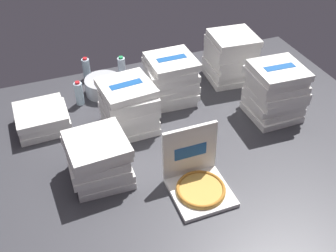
{
  "coord_description": "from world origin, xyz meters",
  "views": [
    {
      "loc": [
        -0.72,
        -1.82,
        1.8
      ],
      "look_at": [
        0.01,
        0.1,
        0.14
      ],
      "focal_mm": 42.69,
      "sensor_mm": 36.0,
      "label": 1
    }
  ],
  "objects": [
    {
      "name": "open_pizza_box",
      "position": [
        0.02,
        -0.35,
        0.08
      ],
      "size": [
        0.34,
        0.37,
        0.37
      ],
      "color": "white",
      "rests_on": "ground_plane"
    },
    {
      "name": "ice_bucket",
      "position": [
        -0.26,
        0.84,
        0.06
      ],
      "size": [
        0.29,
        0.29,
        0.13
      ],
      "primitive_type": "cylinder",
      "color": "#B7BABF",
      "rests_on": "ground_plane"
    },
    {
      "name": "water_bottle_1",
      "position": [
        -0.06,
        1.01,
        0.09
      ],
      "size": [
        0.06,
        0.06,
        0.2
      ],
      "color": "silver",
      "rests_on": "ground_plane"
    },
    {
      "name": "pizza_stack_right_near",
      "position": [
        -0.76,
        0.57,
        0.07
      ],
      "size": [
        0.36,
        0.35,
        0.15
      ],
      "color": "white",
      "rests_on": "ground_plane"
    },
    {
      "name": "water_bottle_2",
      "position": [
        -0.46,
        0.76,
        0.09
      ],
      "size": [
        0.06,
        0.06,
        0.2
      ],
      "color": "silver",
      "rests_on": "ground_plane"
    },
    {
      "name": "pizza_stack_right_mid",
      "position": [
        0.84,
        0.13,
        0.2
      ],
      "size": [
        0.38,
        0.38,
        0.4
      ],
      "color": "white",
      "rests_on": "ground_plane"
    },
    {
      "name": "ground_plane",
      "position": [
        0.0,
        0.0,
        -0.01
      ],
      "size": [
        3.2,
        2.4,
        0.02
      ],
      "primitive_type": "cube",
      "color": "#38383D"
    },
    {
      "name": "pizza_stack_left_near",
      "position": [
        -0.19,
        0.36,
        0.17
      ],
      "size": [
        0.37,
        0.38,
        0.35
      ],
      "color": "white",
      "rests_on": "ground_plane"
    },
    {
      "name": "water_bottle_0",
      "position": [
        -0.34,
        1.1,
        0.09
      ],
      "size": [
        0.06,
        0.06,
        0.2
      ],
      "color": "silver",
      "rests_on": "ground_plane"
    },
    {
      "name": "pizza_stack_left_far",
      "position": [
        0.77,
        0.68,
        0.2
      ],
      "size": [
        0.38,
        0.38,
        0.4
      ],
      "color": "white",
      "rests_on": "ground_plane"
    },
    {
      "name": "pizza_stack_center_near",
      "position": [
        -0.5,
        -0.06,
        0.15
      ],
      "size": [
        0.37,
        0.38,
        0.3
      ],
      "color": "white",
      "rests_on": "ground_plane"
    },
    {
      "name": "pizza_stack_right_far",
      "position": [
        0.21,
        0.59,
        0.18
      ],
      "size": [
        0.39,
        0.38,
        0.35
      ],
      "color": "white",
      "rests_on": "ground_plane"
    }
  ]
}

